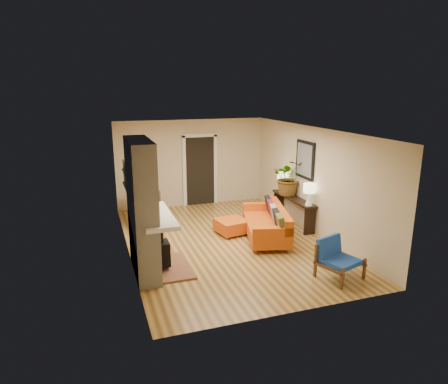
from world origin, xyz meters
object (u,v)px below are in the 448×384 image
(dining_table, at_px, (146,200))
(lamp_near, at_px, (309,192))
(houseplant, at_px, (289,177))
(sofa, at_px, (269,223))
(lamp_far, at_px, (283,179))
(ottoman, at_px, (232,226))
(blue_chair, at_px, (336,256))
(console_table, at_px, (293,203))

(dining_table, relative_size, lamp_near, 3.29)
(dining_table, distance_m, lamp_near, 4.26)
(houseplant, bearing_deg, dining_table, 162.49)
(sofa, distance_m, lamp_far, 1.85)
(sofa, xyz_separation_m, ottoman, (-0.75, 0.54, -0.15))
(ottoman, relative_size, lamp_far, 1.51)
(lamp_near, bearing_deg, sofa, 177.04)
(sofa, xyz_separation_m, dining_table, (-2.61, 2.12, 0.26))
(lamp_near, height_order, lamp_far, same)
(blue_chair, xyz_separation_m, lamp_far, (0.68, 3.63, 0.66))
(dining_table, bearing_deg, sofa, -39.01)
(ottoman, xyz_separation_m, lamp_near, (1.78, -0.59, 0.86))
(ottoman, xyz_separation_m, dining_table, (-1.86, 1.58, 0.42))
(console_table, relative_size, lamp_near, 3.43)
(blue_chair, bearing_deg, ottoman, 111.37)
(console_table, height_order, lamp_near, lamp_near)
(lamp_near, relative_size, houseplant, 0.55)
(console_table, bearing_deg, lamp_far, 90.00)
(ottoman, bearing_deg, console_table, 5.41)
(blue_chair, bearing_deg, dining_table, 124.04)
(lamp_far, distance_m, houseplant, 0.43)
(console_table, relative_size, houseplant, 1.90)
(sofa, height_order, lamp_near, lamp_near)
(dining_table, bearing_deg, console_table, -21.20)
(sofa, bearing_deg, houseplant, 43.54)
(ottoman, relative_size, houseplant, 0.84)
(ottoman, distance_m, lamp_far, 2.14)
(sofa, xyz_separation_m, houseplant, (1.02, 0.97, 0.85))
(blue_chair, xyz_separation_m, console_table, (0.68, 2.97, 0.17))
(console_table, relative_size, lamp_far, 3.43)
(dining_table, xyz_separation_m, lamp_near, (3.64, -2.17, 0.44))
(ottoman, distance_m, dining_table, 2.48)
(ottoman, height_order, console_table, console_table)
(dining_table, bearing_deg, lamp_near, -30.78)
(ottoman, height_order, blue_chair, blue_chair)
(sofa, distance_m, ottoman, 0.93)
(console_table, height_order, houseplant, houseplant)
(sofa, relative_size, console_table, 1.20)
(lamp_far, bearing_deg, houseplant, -91.43)
(dining_table, height_order, lamp_near, lamp_near)
(blue_chair, height_order, dining_table, dining_table)
(lamp_near, xyz_separation_m, lamp_far, (0.00, 1.42, 0.00))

